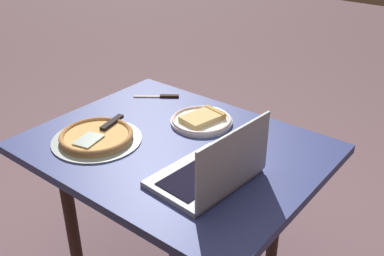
{
  "coord_description": "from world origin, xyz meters",
  "views": [
    {
      "loc": [
        -0.91,
        1.05,
        1.55
      ],
      "look_at": [
        -0.07,
        -0.01,
        0.83
      ],
      "focal_mm": 41.76,
      "sensor_mm": 36.0,
      "label": 1
    }
  ],
  "objects": [
    {
      "name": "dining_table",
      "position": [
        0.0,
        0.0,
        0.65
      ],
      "size": [
        1.03,
        0.8,
        0.74
      ],
      "color": "navy",
      "rests_on": "ground_plane"
    },
    {
      "name": "laptop",
      "position": [
        -0.25,
        0.11,
        0.78
      ],
      "size": [
        0.26,
        0.35,
        0.22
      ],
      "color": "#B2BFC2",
      "rests_on": "dining_table"
    },
    {
      "name": "pizza_plate",
      "position": [
        0.03,
        -0.19,
        0.75
      ],
      "size": [
        0.24,
        0.24,
        0.04
      ],
      "color": "silver",
      "rests_on": "dining_table"
    },
    {
      "name": "pizza_tray",
      "position": [
        0.24,
        0.16,
        0.75
      ],
      "size": [
        0.33,
        0.33,
        0.04
      ],
      "color": "#93A3A1",
      "rests_on": "dining_table"
    },
    {
      "name": "table_knife",
      "position": [
        0.32,
        -0.28,
        0.74
      ],
      "size": [
        0.17,
        0.14,
        0.01
      ],
      "color": "beige",
      "rests_on": "dining_table"
    }
  ]
}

